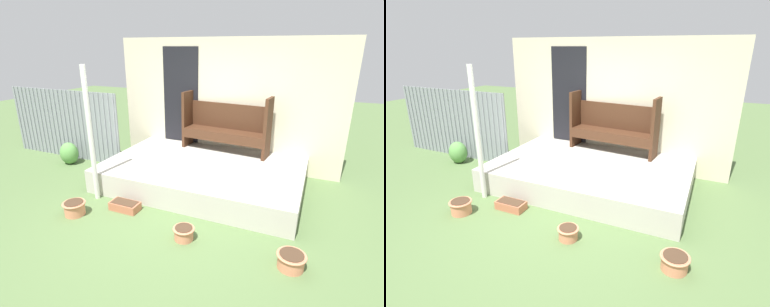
# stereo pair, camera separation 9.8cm
# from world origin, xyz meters

# --- Properties ---
(ground_plane) EXTENTS (24.00, 24.00, 0.00)m
(ground_plane) POSITION_xyz_m (0.00, 0.00, 0.00)
(ground_plane) COLOR #516B3D
(porch_slab) EXTENTS (3.50, 2.23, 0.41)m
(porch_slab) POSITION_xyz_m (-0.01, 1.12, 0.21)
(porch_slab) COLOR #B7B2A5
(porch_slab) RESTS_ON ground_plane
(house_wall) EXTENTS (4.70, 0.08, 2.60)m
(house_wall) POSITION_xyz_m (-0.05, 2.26, 1.31)
(house_wall) COLOR beige
(house_wall) RESTS_ON ground_plane
(fence_corrugated) EXTENTS (2.96, 0.05, 1.54)m
(fence_corrugated) POSITION_xyz_m (-3.44, 1.27, 0.77)
(fence_corrugated) COLOR gray
(fence_corrugated) RESTS_ON ground_plane
(support_post) EXTENTS (0.08, 0.08, 2.18)m
(support_post) POSITION_xyz_m (-1.45, -0.08, 1.09)
(support_post) COLOR silver
(support_post) RESTS_ON ground_plane
(bench) EXTENTS (1.79, 0.56, 1.15)m
(bench) POSITION_xyz_m (0.13, 1.98, 0.97)
(bench) COLOR #422616
(bench) RESTS_ON porch_slab
(flower_pot_left) EXTENTS (0.34, 0.34, 0.21)m
(flower_pot_left) POSITION_xyz_m (-1.41, -0.64, 0.12)
(flower_pot_left) COLOR tan
(flower_pot_left) RESTS_ON ground_plane
(flower_pot_middle) EXTENTS (0.29, 0.29, 0.18)m
(flower_pot_middle) POSITION_xyz_m (0.38, -0.54, 0.10)
(flower_pot_middle) COLOR tan
(flower_pot_middle) RESTS_ON ground_plane
(flower_pot_right) EXTENTS (0.34, 0.34, 0.19)m
(flower_pot_right) POSITION_xyz_m (1.74, -0.55, 0.11)
(flower_pot_right) COLOR tan
(flower_pot_right) RESTS_ON ground_plane
(planter_box_rect) EXTENTS (0.46, 0.24, 0.14)m
(planter_box_rect) POSITION_xyz_m (-0.79, -0.22, 0.07)
(planter_box_rect) COLOR #B76647
(planter_box_rect) RESTS_ON ground_plane
(shrub_by_fence) EXTENTS (0.40, 0.36, 0.47)m
(shrub_by_fence) POSITION_xyz_m (-3.06, 0.94, 0.24)
(shrub_by_fence) COLOR #599347
(shrub_by_fence) RESTS_ON ground_plane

